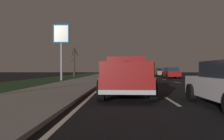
{
  "coord_description": "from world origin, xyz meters",
  "views": [
    {
      "loc": [
        -0.69,
        3.77,
        1.25
      ],
      "look_at": [
        10.28,
        4.19,
        1.22
      ],
      "focal_mm": 35.17,
      "sensor_mm": 36.0,
      "label": 1
    }
  ],
  "objects_px": {
    "sedan_tan": "(161,72)",
    "bare_tree_far": "(74,62)",
    "gas_price_sign": "(61,38)",
    "pickup_truck": "(126,75)",
    "sedan_red": "(171,73)"
  },
  "relations": [
    {
      "from": "sedan_red",
      "to": "gas_price_sign",
      "type": "distance_m",
      "value": 16.25
    },
    {
      "from": "gas_price_sign",
      "to": "sedan_red",
      "type": "bearing_deg",
      "value": -63.45
    },
    {
      "from": "pickup_truck",
      "to": "bare_tree_far",
      "type": "height_order",
      "value": "bare_tree_far"
    },
    {
      "from": "gas_price_sign",
      "to": "bare_tree_far",
      "type": "height_order",
      "value": "gas_price_sign"
    },
    {
      "from": "sedan_tan",
      "to": "bare_tree_far",
      "type": "distance_m",
      "value": 16.36
    },
    {
      "from": "sedan_tan",
      "to": "sedan_red",
      "type": "bearing_deg",
      "value": 178.87
    },
    {
      "from": "pickup_truck",
      "to": "sedan_tan",
      "type": "bearing_deg",
      "value": -13.24
    },
    {
      "from": "pickup_truck",
      "to": "gas_price_sign",
      "type": "relative_size",
      "value": 0.85
    },
    {
      "from": "sedan_tan",
      "to": "sedan_red",
      "type": "xyz_separation_m",
      "value": [
        -9.26,
        0.18,
        0.0
      ]
    },
    {
      "from": "sedan_tan",
      "to": "gas_price_sign",
      "type": "distance_m",
      "value": 22.03
    },
    {
      "from": "pickup_truck",
      "to": "gas_price_sign",
      "type": "height_order",
      "value": "gas_price_sign"
    },
    {
      "from": "pickup_truck",
      "to": "bare_tree_far",
      "type": "bearing_deg",
      "value": 17.53
    },
    {
      "from": "sedan_tan",
      "to": "gas_price_sign",
      "type": "xyz_separation_m",
      "value": [
        -16.3,
        14.27,
        4.03
      ]
    },
    {
      "from": "pickup_truck",
      "to": "sedan_red",
      "type": "xyz_separation_m",
      "value": [
        21.5,
        -7.05,
        -0.2
      ]
    },
    {
      "from": "sedan_tan",
      "to": "gas_price_sign",
      "type": "bearing_deg",
      "value": 138.8
    }
  ]
}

